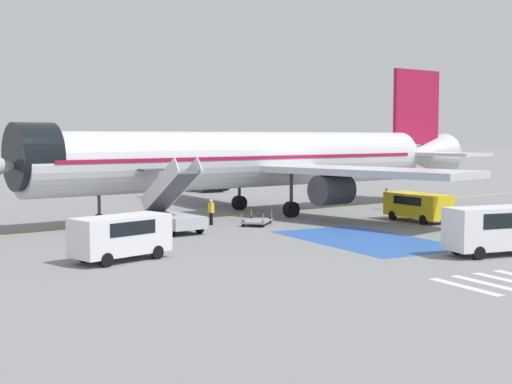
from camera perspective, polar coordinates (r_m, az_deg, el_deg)
ground_plane at (r=51.86m, az=-1.87°, el=-1.84°), size 600.00×600.00×0.00m
apron_leadline_yellow at (r=51.84m, az=-0.77°, el=-1.83°), size 76.09×12.09×0.01m
apron_stand_patch_blue at (r=39.94m, az=8.76°, el=-3.80°), size 6.17×10.84×0.01m
apron_walkway_bar_0 at (r=28.52m, az=16.34°, el=-7.28°), size 0.44×3.60×0.01m
apron_walkway_bar_1 at (r=29.36m, az=18.01°, el=-6.98°), size 0.44×3.60×0.01m
apron_walkway_bar_2 at (r=30.23m, az=19.59°, el=-6.69°), size 0.44×3.60×0.01m
airliner at (r=51.92m, az=-0.23°, el=2.61°), size 43.54×32.65×11.48m
boarding_stairs_forward at (r=42.95m, az=-6.86°, el=-1.77°), size 2.92×5.46×4.51m
fuel_tanker at (r=75.45m, az=-4.61°, el=1.44°), size 2.89×8.70×3.37m
service_van_1 at (r=36.08m, az=18.43°, el=-2.65°), size 4.87×2.40×2.33m
service_van_2 at (r=33.37m, az=-10.77°, el=-3.31°), size 4.94×3.23×2.07m
service_van_3 at (r=48.93m, az=12.82°, el=-0.98°), size 2.12×4.85×1.88m
baggage_cart at (r=45.93m, az=0.08°, el=-2.34°), size 2.86×2.93×0.87m
ground_crew_0 at (r=56.38m, az=10.40°, el=-0.41°), size 0.49×0.40×1.68m
ground_crew_1 at (r=45.91m, az=-3.61°, el=-1.48°), size 0.28×0.45×1.66m
traffic_cone_0 at (r=40.12m, az=-12.66°, el=-3.47°), size 0.43×0.43×0.48m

